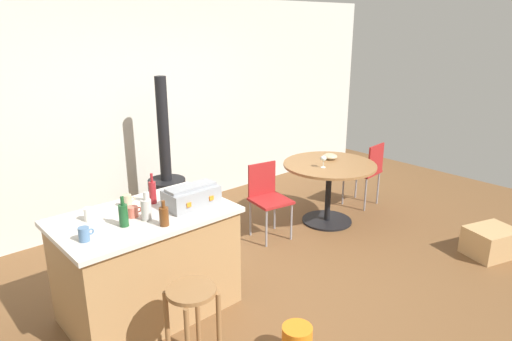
# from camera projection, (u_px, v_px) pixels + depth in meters

# --- Properties ---
(ground_plane) EXTENTS (8.80, 8.80, 0.00)m
(ground_plane) POSITION_uv_depth(u_px,v_px,m) (287.00, 282.00, 4.40)
(ground_plane) COLOR brown
(back_wall) EXTENTS (8.00, 0.10, 2.70)m
(back_wall) POSITION_uv_depth(u_px,v_px,m) (150.00, 109.00, 5.71)
(back_wall) COLOR beige
(back_wall) RESTS_ON ground_plane
(kitchen_island) EXTENTS (1.41, 0.88, 0.91)m
(kitchen_island) POSITION_uv_depth(u_px,v_px,m) (148.00, 264.00, 3.83)
(kitchen_island) COLOR #A37A4C
(kitchen_island) RESTS_ON ground_plane
(wooden_stool) EXTENTS (0.34, 0.34, 0.67)m
(wooden_stool) POSITION_uv_depth(u_px,v_px,m) (192.00, 311.00, 3.13)
(wooden_stool) COLOR olive
(wooden_stool) RESTS_ON ground_plane
(dining_table) EXTENTS (1.12, 1.12, 0.76)m
(dining_table) POSITION_uv_depth(u_px,v_px,m) (329.00, 177.00, 5.57)
(dining_table) COLOR black
(dining_table) RESTS_ON ground_plane
(folding_chair_near) EXTENTS (0.46, 0.46, 0.86)m
(folding_chair_near) POSITION_uv_depth(u_px,v_px,m) (267.00, 195.00, 5.22)
(folding_chair_near) COLOR maroon
(folding_chair_near) RESTS_ON ground_plane
(folding_chair_far) EXTENTS (0.44, 0.44, 0.87)m
(folding_chair_far) POSITION_uv_depth(u_px,v_px,m) (367.00, 169.00, 6.10)
(folding_chair_far) COLOR maroon
(folding_chair_far) RESTS_ON ground_plane
(wood_stove) EXTENTS (0.44, 0.45, 1.82)m
(wood_stove) POSITION_uv_depth(u_px,v_px,m) (167.00, 193.00, 5.43)
(wood_stove) COLOR black
(wood_stove) RESTS_ON ground_plane
(toolbox) EXTENTS (0.45, 0.26, 0.18)m
(toolbox) POSITION_uv_depth(u_px,v_px,m) (191.00, 196.00, 3.83)
(toolbox) COLOR gray
(toolbox) RESTS_ON kitchen_island
(bottle_0) EXTENTS (0.07, 0.07, 0.20)m
(bottle_0) POSITION_uv_depth(u_px,v_px,m) (164.00, 216.00, 3.46)
(bottle_0) COLOR #603314
(bottle_0) RESTS_ON kitchen_island
(bottle_1) EXTENTS (0.07, 0.07, 0.24)m
(bottle_1) POSITION_uv_depth(u_px,v_px,m) (123.00, 215.00, 3.44)
(bottle_1) COLOR #194C23
(bottle_1) RESTS_ON kitchen_island
(bottle_2) EXTENTS (0.06, 0.06, 0.27)m
(bottle_2) POSITION_uv_depth(u_px,v_px,m) (153.00, 192.00, 3.88)
(bottle_2) COLOR maroon
(bottle_2) RESTS_ON kitchen_island
(bottle_3) EXTENTS (0.08, 0.08, 0.23)m
(bottle_3) POSITION_uv_depth(u_px,v_px,m) (146.00, 209.00, 3.56)
(bottle_3) COLOR #B7B2AD
(bottle_3) RESTS_ON kitchen_island
(cup_0) EXTENTS (0.11, 0.08, 0.10)m
(cup_0) POSITION_uv_depth(u_px,v_px,m) (84.00, 234.00, 3.22)
(cup_0) COLOR #4C7099
(cup_0) RESTS_ON kitchen_island
(cup_1) EXTENTS (0.11, 0.07, 0.11)m
(cup_1) POSITION_uv_depth(u_px,v_px,m) (128.00, 201.00, 3.82)
(cup_1) COLOR tan
(cup_1) RESTS_ON kitchen_island
(cup_2) EXTENTS (0.12, 0.09, 0.09)m
(cup_2) POSITION_uv_depth(u_px,v_px,m) (133.00, 212.00, 3.62)
(cup_2) COLOR #DB6651
(cup_2) RESTS_ON kitchen_island
(cup_3) EXTENTS (0.11, 0.07, 0.11)m
(cup_3) POSITION_uv_depth(u_px,v_px,m) (89.00, 214.00, 3.55)
(cup_3) COLOR white
(cup_3) RESTS_ON kitchen_island
(wine_glass) EXTENTS (0.07, 0.07, 0.14)m
(wine_glass) POSITION_uv_depth(u_px,v_px,m) (324.00, 159.00, 5.33)
(wine_glass) COLOR silver
(wine_glass) RESTS_ON dining_table
(serving_bowl) EXTENTS (0.18, 0.18, 0.07)m
(serving_bowl) POSITION_uv_depth(u_px,v_px,m) (330.00, 156.00, 5.69)
(serving_bowl) COLOR tan
(serving_bowl) RESTS_ON dining_table
(cardboard_box) EXTENTS (0.59, 0.52, 0.30)m
(cardboard_box) POSITION_uv_depth(u_px,v_px,m) (491.00, 242.00, 4.87)
(cardboard_box) COLOR tan
(cardboard_box) RESTS_ON ground_plane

